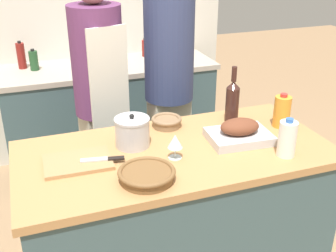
# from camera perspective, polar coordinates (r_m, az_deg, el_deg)

# --- Properties ---
(kitchen_island) EXTENTS (1.55, 0.75, 0.93)m
(kitchen_island) POSITION_cam_1_polar(r_m,az_deg,el_deg) (2.33, 0.96, -13.32)
(kitchen_island) COLOR #3D565B
(kitchen_island) RESTS_ON ground_plane
(back_counter) EXTENTS (1.74, 0.60, 0.92)m
(back_counter) POSITION_cam_1_polar(r_m,az_deg,el_deg) (3.63, -7.75, 1.23)
(back_counter) COLOR #3D565B
(back_counter) RESTS_ON ground_plane
(back_wall) EXTENTS (2.24, 0.10, 2.55)m
(back_wall) POSITION_cam_1_polar(r_m,az_deg,el_deg) (3.73, -9.71, 14.83)
(back_wall) COLOR silver
(back_wall) RESTS_ON ground_plane
(roasting_pan) EXTENTS (0.33, 0.25, 0.12)m
(roasting_pan) POSITION_cam_1_polar(r_m,az_deg,el_deg) (2.17, 9.63, -0.88)
(roasting_pan) COLOR #BCBCC1
(roasting_pan) RESTS_ON kitchen_island
(wicker_basket) EXTENTS (0.25, 0.25, 0.05)m
(wicker_basket) POSITION_cam_1_polar(r_m,az_deg,el_deg) (1.82, -2.91, -6.57)
(wicker_basket) COLOR brown
(wicker_basket) RESTS_ON kitchen_island
(cutting_board) EXTENTS (0.31, 0.23, 0.02)m
(cutting_board) POSITION_cam_1_polar(r_m,az_deg,el_deg) (1.99, -12.12, -4.80)
(cutting_board) COLOR #AD7F51
(cutting_board) RESTS_ON kitchen_island
(stock_pot) EXTENTS (0.18, 0.18, 0.17)m
(stock_pot) POSITION_cam_1_polar(r_m,az_deg,el_deg) (2.09, -4.85, -0.81)
(stock_pot) COLOR #B7B7BC
(stock_pot) RESTS_ON kitchen_island
(mixing_bowl) EXTENTS (0.17, 0.17, 0.05)m
(mixing_bowl) POSITION_cam_1_polar(r_m,az_deg,el_deg) (2.31, -0.19, 0.62)
(mixing_bowl) COLOR #846647
(mixing_bowl) RESTS_ON kitchen_island
(juice_jug) EXTENTS (0.09, 0.09, 0.19)m
(juice_jug) POSITION_cam_1_polar(r_m,az_deg,el_deg) (2.37, 15.19, 1.92)
(juice_jug) COLOR orange
(juice_jug) RESTS_ON kitchen_island
(milk_jug) EXTENTS (0.09, 0.09, 0.19)m
(milk_jug) POSITION_cam_1_polar(r_m,az_deg,el_deg) (2.06, 15.85, -1.66)
(milk_jug) COLOR white
(milk_jug) RESTS_ON kitchen_island
(wine_bottle_green) EXTENTS (0.07, 0.07, 0.32)m
(wine_bottle_green) POSITION_cam_1_polar(r_m,az_deg,el_deg) (2.36, 8.72, 3.44)
(wine_bottle_green) COLOR #381E19
(wine_bottle_green) RESTS_ON kitchen_island
(wine_glass_left) EXTENTS (0.07, 0.07, 0.12)m
(wine_glass_left) POSITION_cam_1_polar(r_m,az_deg,el_deg) (1.96, 0.97, -2.19)
(wine_glass_left) COLOR silver
(wine_glass_left) RESTS_ON kitchen_island
(knife_chef) EXTENTS (0.20, 0.07, 0.01)m
(knife_chef) POSITION_cam_1_polar(r_m,az_deg,el_deg) (1.97, -8.63, -4.48)
(knife_chef) COLOR #B7B7BC
(knife_chef) RESTS_ON cutting_board
(condiment_bottle_tall) EXTENTS (0.06, 0.06, 0.22)m
(condiment_bottle_tall) POSITION_cam_1_polar(r_m,az_deg,el_deg) (3.52, -19.27, 8.98)
(condiment_bottle_tall) COLOR maroon
(condiment_bottle_tall) RESTS_ON back_counter
(condiment_bottle_short) EXTENTS (0.07, 0.07, 0.17)m
(condiment_bottle_short) POSITION_cam_1_polar(r_m,az_deg,el_deg) (3.45, -17.73, 8.45)
(condiment_bottle_short) COLOR #234C28
(condiment_bottle_short) RESTS_ON back_counter
(condiment_bottle_extra) EXTENTS (0.05, 0.05, 0.16)m
(condiment_bottle_extra) POSITION_cam_1_polar(r_m,az_deg,el_deg) (3.69, -3.16, 10.51)
(condiment_bottle_extra) COLOR maroon
(condiment_bottle_extra) RESTS_ON back_counter
(person_cook_aproned) EXTENTS (0.33, 0.35, 1.71)m
(person_cook_aproned) POSITION_cam_1_polar(r_m,az_deg,el_deg) (2.75, -9.20, 4.38)
(person_cook_aproned) COLOR beige
(person_cook_aproned) RESTS_ON ground_plane
(person_cook_guest) EXTENTS (0.33, 0.33, 1.80)m
(person_cook_guest) POSITION_cam_1_polar(r_m,az_deg,el_deg) (2.84, 0.13, 6.50)
(person_cook_guest) COLOR beige
(person_cook_guest) RESTS_ON ground_plane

